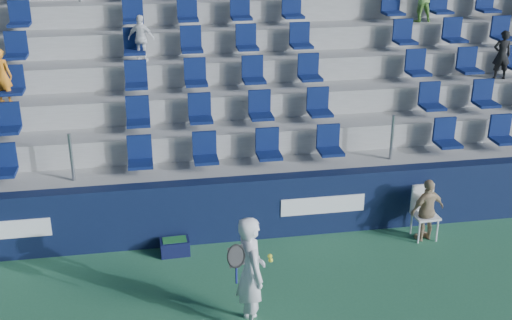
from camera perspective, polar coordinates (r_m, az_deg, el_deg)
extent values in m
cube|color=#0F1938|center=(11.91, -1.24, -4.33)|extent=(24.00, 0.30, 1.20)
cube|color=white|center=(12.05, 5.96, -4.01)|extent=(1.60, 0.02, 0.34)
cube|color=#A5A5A0|center=(12.42, -1.64, -3.15)|extent=(24.00, 0.85, 1.20)
cube|color=#A5A5A0|center=(13.08, -2.19, -0.58)|extent=(24.00, 0.85, 1.70)
cube|color=#A5A5A0|center=(13.77, -2.68, 1.73)|extent=(24.00, 0.85, 2.20)
cube|color=#A5A5A0|center=(14.49, -3.13, 3.83)|extent=(24.00, 0.85, 2.70)
cube|color=#A5A5A0|center=(15.22, -3.54, 5.72)|extent=(24.00, 0.85, 3.20)
cube|color=#A5A5A0|center=(15.96, -3.91, 7.44)|extent=(24.00, 0.85, 3.70)
cube|color=#A5A5A0|center=(16.72, -4.25, 9.00)|extent=(24.00, 0.85, 4.20)
cube|color=#A5A5A0|center=(17.49, -4.56, 10.43)|extent=(24.00, 0.85, 4.70)
cube|color=#A5A5A0|center=(18.27, -4.85, 11.73)|extent=(24.00, 0.85, 5.20)
cube|color=#A5A5A0|center=(18.85, -5.10, 13.60)|extent=(24.00, 0.50, 6.20)
cube|color=#0C1B4C|center=(12.04, -1.69, 0.93)|extent=(16.05, 0.50, 0.70)
cube|color=#0C1B4C|center=(12.66, -2.27, 4.42)|extent=(16.05, 0.50, 0.70)
cube|color=#0C1B4C|center=(13.33, -2.79, 7.57)|extent=(16.05, 0.50, 0.70)
cube|color=#0C1B4C|center=(14.04, -3.28, 10.42)|extent=(16.05, 0.50, 0.70)
cube|color=#0C1B4C|center=(14.78, -3.72, 12.98)|extent=(16.05, 0.50, 0.70)
imported|color=black|center=(15.22, 21.01, 8.72)|extent=(0.43, 0.33, 1.07)
imported|color=orange|center=(13.44, -21.63, 6.97)|extent=(0.46, 0.37, 1.08)
imported|color=white|center=(13.87, -10.15, 10.57)|extent=(0.62, 0.41, 0.99)
imported|color=silver|center=(9.46, -0.44, -9.94)|extent=(0.51, 0.70, 1.79)
cylinder|color=navy|center=(9.14, -1.76, -10.16)|extent=(0.03, 0.03, 0.28)
torus|color=black|center=(8.98, -1.78, -8.55)|extent=(0.30, 0.17, 0.28)
plane|color=#262626|center=(8.98, -1.78, -8.55)|extent=(0.30, 0.16, 0.29)
sphere|color=yellow|center=(9.17, 1.32, -8.89)|extent=(0.07, 0.07, 0.07)
sphere|color=yellow|center=(9.21, 1.25, -8.54)|extent=(0.07, 0.07, 0.07)
cube|color=white|center=(12.36, 14.82, -4.80)|extent=(0.46, 0.46, 0.04)
cube|color=white|center=(12.41, 14.55, -3.25)|extent=(0.44, 0.06, 0.55)
cylinder|color=white|center=(12.25, 14.28, -6.26)|extent=(0.03, 0.03, 0.44)
cylinder|color=white|center=(12.40, 15.79, -6.08)|extent=(0.03, 0.03, 0.44)
cylinder|color=white|center=(12.54, 13.64, -5.50)|extent=(0.03, 0.03, 0.44)
cylinder|color=white|center=(12.68, 15.13, -5.34)|extent=(0.03, 0.03, 0.44)
imported|color=tan|center=(12.25, 14.98, -4.31)|extent=(0.76, 0.46, 1.21)
cube|color=#0F1337|center=(11.67, -7.22, -7.67)|extent=(0.53, 0.36, 0.28)
cube|color=#1E662D|center=(11.64, -7.24, -7.39)|extent=(0.43, 0.26, 0.17)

